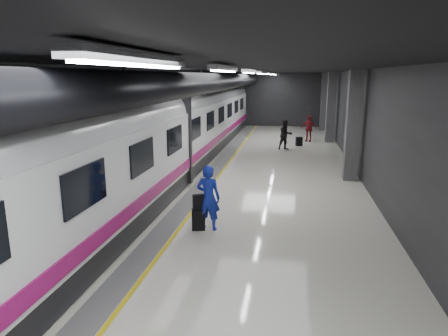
{
  "coord_description": "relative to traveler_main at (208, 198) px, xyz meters",
  "views": [
    {
      "loc": [
        2.1,
        -14.84,
        4.24
      ],
      "look_at": [
        -0.06,
        -2.22,
        1.28
      ],
      "focal_mm": 32.0,
      "sensor_mm": 36.0,
      "label": 1
    }
  ],
  "objects": [
    {
      "name": "shoulder_bag",
      "position": [
        -0.27,
        -0.07,
        -0.12
      ],
      "size": [
        0.36,
        0.29,
        0.42
      ],
      "primitive_type": "cube",
      "rotation": [
        0.0,
        0.0,
        0.44
      ],
      "color": "black",
      "rests_on": "suitcase_main"
    },
    {
      "name": "suitcase_main",
      "position": [
        -0.27,
        -0.09,
        -0.63
      ],
      "size": [
        0.42,
        0.32,
        0.6
      ],
      "primitive_type": "cube",
      "rotation": [
        0.0,
        0.0,
        0.26
      ],
      "color": "black",
      "rests_on": "ground"
    },
    {
      "name": "platform_hall",
      "position": [
        -0.16,
        5.39,
        2.61
      ],
      "size": [
        10.02,
        40.02,
        4.51
      ],
      "color": "black",
      "rests_on": "ground"
    },
    {
      "name": "ground",
      "position": [
        0.12,
        4.43,
        -0.93
      ],
      "size": [
        40.0,
        40.0,
        0.0
      ],
      "primitive_type": "plane",
      "color": "silver",
      "rests_on": "ground"
    },
    {
      "name": "traveler_far_b",
      "position": [
        3.32,
        16.39,
        -0.07
      ],
      "size": [
        1.09,
        0.72,
        1.72
      ],
      "primitive_type": "imported",
      "rotation": [
        0.0,
        0.0,
        -0.32
      ],
      "color": "maroon",
      "rests_on": "ground"
    },
    {
      "name": "train",
      "position": [
        -3.12,
        4.43,
        1.14
      ],
      "size": [
        3.05,
        38.0,
        4.05
      ],
      "color": "black",
      "rests_on": "ground"
    },
    {
      "name": "traveler_far_a",
      "position": [
        1.87,
        13.0,
        -0.05
      ],
      "size": [
        1.06,
        0.98,
        1.75
      ],
      "primitive_type": "imported",
      "rotation": [
        0.0,
        0.0,
        0.47
      ],
      "color": "black",
      "rests_on": "ground"
    },
    {
      "name": "suitcase_far",
      "position": [
        2.69,
        14.51,
        -0.65
      ],
      "size": [
        0.45,
        0.38,
        0.56
      ],
      "primitive_type": "cube",
      "rotation": [
        0.0,
        0.0,
        0.43
      ],
      "color": "black",
      "rests_on": "ground"
    },
    {
      "name": "traveler_main",
      "position": [
        0.0,
        0.0,
        0.0
      ],
      "size": [
        0.73,
        0.53,
        1.86
      ],
      "primitive_type": "imported",
      "rotation": [
        0.0,
        0.0,
        3.01
      ],
      "color": "#1925BE",
      "rests_on": "ground"
    }
  ]
}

